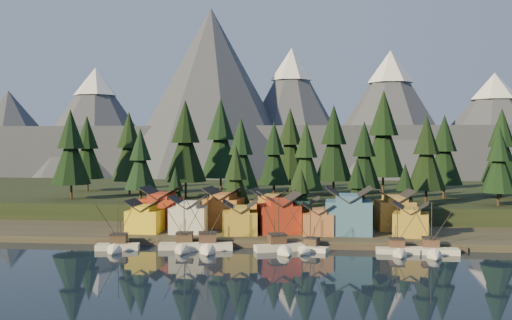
# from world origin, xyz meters

# --- Properties ---
(ground) EXTENTS (500.00, 500.00, 0.00)m
(ground) POSITION_xyz_m (0.00, 0.00, 0.00)
(ground) COLOR black
(ground) RESTS_ON ground
(shore_strip) EXTENTS (400.00, 50.00, 1.50)m
(shore_strip) POSITION_xyz_m (0.00, 40.00, 0.75)
(shore_strip) COLOR #312E23
(shore_strip) RESTS_ON ground
(hillside) EXTENTS (420.00, 100.00, 6.00)m
(hillside) POSITION_xyz_m (0.00, 90.00, 3.00)
(hillside) COLOR black
(hillside) RESTS_ON ground
(dock) EXTENTS (80.00, 4.00, 1.00)m
(dock) POSITION_xyz_m (0.00, 16.50, 0.50)
(dock) COLOR #4A4035
(dock) RESTS_ON ground
(mountain_ridge) EXTENTS (560.00, 190.00, 90.00)m
(mountain_ridge) POSITION_xyz_m (-4.20, 213.59, 26.06)
(mountain_ridge) COLOR #4F5366
(mountain_ridge) RESTS_ON ground
(boat_0) EXTENTS (9.54, 10.15, 11.82)m
(boat_0) POSITION_xyz_m (-32.59, 8.46, 2.37)
(boat_0) COLOR silver
(boat_0) RESTS_ON ground
(boat_1) EXTENTS (11.16, 11.87, 12.13)m
(boat_1) POSITION_xyz_m (-18.83, 10.59, 2.26)
(boat_1) COLOR beige
(boat_1) RESTS_ON ground
(boat_2) EXTENTS (11.13, 11.75, 12.80)m
(boat_2) POSITION_xyz_m (-13.63, 10.36, 2.47)
(boat_2) COLOR white
(boat_2) RESTS_ON ground
(boat_3) EXTENTS (11.11, 11.61, 12.23)m
(boat_3) POSITION_xyz_m (1.66, 10.97, 2.31)
(boat_3) COLOR silver
(boat_3) RESTS_ON ground
(boat_4) EXTENTS (8.37, 8.84, 9.83)m
(boat_4) POSITION_xyz_m (7.26, 11.47, 1.93)
(boat_4) COLOR silver
(boat_4) RESTS_ON ground
(boat_5) EXTENTS (8.78, 9.56, 10.72)m
(boat_5) POSITION_xyz_m (25.43, 10.90, 2.09)
(boat_5) COLOR beige
(boat_5) RESTS_ON ground
(boat_6) EXTENTS (11.11, 11.99, 11.50)m
(boat_6) POSITION_xyz_m (32.20, 10.93, 2.07)
(boat_6) COLOR silver
(boat_6) RESTS_ON ground
(house_front_0) EXTENTS (7.91, 7.51, 7.61)m
(house_front_0) POSITION_xyz_m (-31.08, 23.19, 5.50)
(house_front_0) COLOR yellow
(house_front_0) RESTS_ON shore_strip
(house_front_1) EXTENTS (8.84, 8.54, 8.55)m
(house_front_1) POSITION_xyz_m (-20.91, 24.21, 5.99)
(house_front_1) COLOR silver
(house_front_1) RESTS_ON shore_strip
(house_front_2) EXTENTS (8.82, 8.87, 7.70)m
(house_front_2) POSITION_xyz_m (-8.58, 23.30, 5.55)
(house_front_2) COLOR #B6942E
(house_front_2) RESTS_ON shore_strip
(house_front_3) EXTENTS (11.16, 10.85, 9.40)m
(house_front_3) POSITION_xyz_m (0.14, 26.25, 6.44)
(house_front_3) COLOR #9F2C18
(house_front_3) RESTS_ON shore_strip
(house_front_4) EXTENTS (7.10, 7.64, 7.12)m
(house_front_4) POSITION_xyz_m (9.26, 24.71, 5.24)
(house_front_4) COLOR #A6643B
(house_front_4) RESTS_ON shore_strip
(house_front_5) EXTENTS (10.55, 9.63, 10.89)m
(house_front_5) POSITION_xyz_m (16.19, 26.00, 7.22)
(house_front_5) COLOR #3A668B
(house_front_5) RESTS_ON shore_strip
(house_front_6) EXTENTS (8.98, 8.65, 7.70)m
(house_front_6) POSITION_xyz_m (30.03, 24.30, 5.55)
(house_front_6) COLOR #A7852B
(house_front_6) RESTS_ON shore_strip
(house_back_0) EXTENTS (9.39, 9.03, 9.98)m
(house_back_0) POSITION_xyz_m (-29.59, 32.54, 6.74)
(house_back_0) COLOR maroon
(house_back_0) RESTS_ON shore_strip
(house_back_1) EXTENTS (9.65, 9.75, 9.84)m
(house_back_1) POSITION_xyz_m (-14.09, 33.39, 6.66)
(house_back_1) COLOR #A5632A
(house_back_1) RESTS_ON shore_strip
(house_back_2) EXTENTS (9.79, 9.14, 9.50)m
(house_back_2) POSITION_xyz_m (-2.46, 34.89, 6.49)
(house_back_2) COLOR #B2782E
(house_back_2) RESTS_ON shore_strip
(house_back_3) EXTENTS (8.10, 7.27, 7.98)m
(house_back_3) POSITION_xyz_m (5.74, 30.80, 5.69)
(house_back_3) COLOR #508749
(house_back_3) RESTS_ON shore_strip
(house_back_4) EXTENTS (9.45, 9.16, 9.13)m
(house_back_4) POSITION_xyz_m (16.78, 34.21, 6.29)
(house_back_4) COLOR silver
(house_back_4) RESTS_ON shore_strip
(house_back_5) EXTENTS (9.29, 9.39, 9.61)m
(house_back_5) POSITION_xyz_m (27.68, 33.72, 6.54)
(house_back_5) COLOR #A8823B
(house_back_5) RESTS_ON shore_strip
(tree_hill_0) EXTENTS (11.23, 11.23, 26.17)m
(tree_hill_0) POSITION_xyz_m (-62.00, 52.00, 20.31)
(tree_hill_0) COLOR #332319
(tree_hill_0) RESTS_ON hillside
(tree_hill_1) EXTENTS (11.20, 11.20, 26.09)m
(tree_hill_1) POSITION_xyz_m (-50.00, 68.00, 20.26)
(tree_hill_1) COLOR #332319
(tree_hill_1) RESTS_ON hillside
(tree_hill_2) EXTENTS (8.82, 8.82, 20.54)m
(tree_hill_2) POSITION_xyz_m (-40.00, 48.00, 17.22)
(tree_hill_2) COLOR #332319
(tree_hill_2) RESTS_ON hillside
(tree_hill_3) EXTENTS (12.49, 12.49, 29.11)m
(tree_hill_3) POSITION_xyz_m (-30.00, 60.00, 21.91)
(tree_hill_3) COLOR #332319
(tree_hill_3) RESTS_ON hillside
(tree_hill_4) EXTENTS (13.15, 13.15, 30.64)m
(tree_hill_4) POSITION_xyz_m (-22.00, 75.00, 22.75)
(tree_hill_4) COLOR #332319
(tree_hill_4) RESTS_ON hillside
(tree_hill_5) EXTENTS (10.02, 10.02, 23.34)m
(tree_hill_5) POSITION_xyz_m (-12.00, 50.00, 18.76)
(tree_hill_5) COLOR #332319
(tree_hill_5) RESTS_ON hillside
(tree_hill_6) EXTENTS (9.77, 9.77, 22.76)m
(tree_hill_6) POSITION_xyz_m (-4.00, 65.00, 18.44)
(tree_hill_6) COLOR #332319
(tree_hill_6) RESTS_ON hillside
(tree_hill_7) EXTENTS (9.52, 9.52, 22.17)m
(tree_hill_7) POSITION_xyz_m (6.00, 48.00, 18.12)
(tree_hill_7) COLOR #332319
(tree_hill_7) RESTS_ON hillside
(tree_hill_8) EXTENTS (12.07, 12.07, 28.13)m
(tree_hill_8) POSITION_xyz_m (14.00, 72.00, 21.38)
(tree_hill_8) COLOR #332319
(tree_hill_8) RESTS_ON hillside
(tree_hill_9) EXTENTS (9.62, 9.62, 22.41)m
(tree_hill_9) POSITION_xyz_m (22.00, 55.00, 18.25)
(tree_hill_9) COLOR #332319
(tree_hill_9) RESTS_ON hillside
(tree_hill_10) EXTENTS (14.25, 14.25, 33.19)m
(tree_hill_10) POSITION_xyz_m (30.00, 80.00, 24.15)
(tree_hill_10) COLOR #332319
(tree_hill_10) RESTS_ON hillside
(tree_hill_11) EXTENTS (10.20, 10.20, 23.76)m
(tree_hill_11) POSITION_xyz_m (38.00, 50.00, 18.99)
(tree_hill_11) COLOR #332319
(tree_hill_11) RESTS_ON hillside
(tree_hill_12) EXTENTS (10.58, 10.58, 24.66)m
(tree_hill_12) POSITION_xyz_m (46.00, 66.00, 19.48)
(tree_hill_12) COLOR #332319
(tree_hill_12) RESTS_ON hillside
(tree_hill_13) EXTENTS (8.93, 8.93, 20.81)m
(tree_hill_13) POSITION_xyz_m (56.00, 48.00, 17.37)
(tree_hill_13) COLOR #332319
(tree_hill_13) RESTS_ON hillside
(tree_hill_14) EXTENTS (11.50, 11.50, 26.78)m
(tree_hill_14) POSITION_xyz_m (64.00, 72.00, 20.64)
(tree_hill_14) COLOR #332319
(tree_hill_14) RESTS_ON hillside
(tree_hill_15) EXTENTS (11.95, 11.95, 27.85)m
(tree_hill_15) POSITION_xyz_m (0.00, 82.00, 21.22)
(tree_hill_15) COLOR #332319
(tree_hill_15) RESTS_ON hillside
(tree_hill_16) EXTENTS (10.89, 10.89, 25.37)m
(tree_hill_16) POSITION_xyz_m (-68.00, 78.00, 19.87)
(tree_hill_16) COLOR #332319
(tree_hill_16) RESTS_ON hillside
(tree_shore_0) EXTENTS (6.32, 6.32, 14.71)m
(tree_shore_0) POSITION_xyz_m (-28.00, 40.00, 9.53)
(tree_shore_0) COLOR #332319
(tree_shore_0) RESTS_ON shore_strip
(tree_shore_1) EXTENTS (8.75, 8.75, 20.37)m
(tree_shore_1) POSITION_xyz_m (-12.00, 40.00, 12.63)
(tree_shore_1) COLOR #332319
(tree_shore_1) RESTS_ON shore_strip
(tree_shore_2) EXTENTS (6.15, 6.15, 14.33)m
(tree_shore_2) POSITION_xyz_m (5.00, 40.00, 9.32)
(tree_shore_2) COLOR #332319
(tree_shore_2) RESTS_ON shore_strip
(tree_shore_3) EXTENTS (7.28, 7.28, 16.96)m
(tree_shore_3) POSITION_xyz_m (19.00, 40.00, 10.76)
(tree_shore_3) COLOR #332319
(tree_shore_3) RESTS_ON shore_strip
(tree_shore_4) EXTENTS (6.77, 6.77, 15.78)m
(tree_shore_4) POSITION_xyz_m (31.00, 40.00, 10.12)
(tree_shore_4) COLOR #332319
(tree_shore_4) RESTS_ON shore_strip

